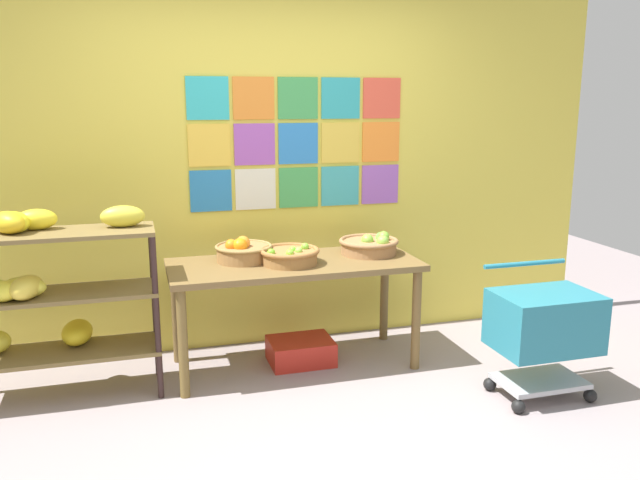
% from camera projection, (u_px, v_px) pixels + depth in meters
% --- Properties ---
extents(ground, '(9.24, 9.24, 0.00)m').
position_uv_depth(ground, '(336.00, 451.00, 3.29)').
color(ground, gray).
extents(back_wall_with_art, '(5.10, 0.07, 2.70)m').
position_uv_depth(back_wall_with_art, '(267.00, 159.00, 4.54)').
color(back_wall_with_art, '#D9C647').
rests_on(back_wall_with_art, ground).
extents(banana_shelf_unit, '(1.09, 0.48, 1.15)m').
position_uv_depth(banana_shelf_unit, '(46.00, 287.00, 3.74)').
color(banana_shelf_unit, '#301F1D').
rests_on(banana_shelf_unit, ground).
extents(display_table, '(1.63, 0.68, 0.72)m').
position_uv_depth(display_table, '(294.00, 274.00, 4.23)').
color(display_table, brown).
rests_on(display_table, ground).
extents(fruit_basket_left, '(0.39, 0.39, 0.13)m').
position_uv_depth(fruit_basket_left, '(290.00, 255.00, 4.15)').
color(fruit_basket_left, olive).
rests_on(fruit_basket_left, display_table).
extents(fruit_basket_back_left, '(0.41, 0.41, 0.15)m').
position_uv_depth(fruit_basket_back_left, '(370.00, 245.00, 4.42)').
color(fruit_basket_back_left, '#9C6E44').
rests_on(fruit_basket_back_left, display_table).
extents(fruit_basket_right, '(0.38, 0.38, 0.17)m').
position_uv_depth(fruit_basket_right, '(243.00, 251.00, 4.22)').
color(fruit_basket_right, olive).
rests_on(fruit_basket_right, display_table).
extents(produce_crate_under_table, '(0.43, 0.33, 0.16)m').
position_uv_depth(produce_crate_under_table, '(301.00, 351.00, 4.38)').
color(produce_crate_under_table, red).
rests_on(produce_crate_under_table, ground).
extents(shopping_cart, '(0.59, 0.45, 0.79)m').
position_uv_depth(shopping_cart, '(544.00, 326.00, 3.81)').
color(shopping_cart, black).
rests_on(shopping_cart, ground).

